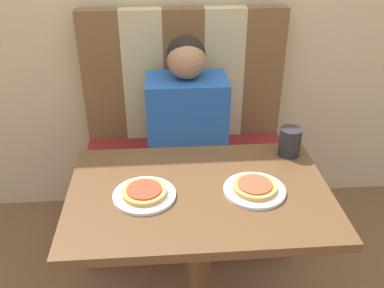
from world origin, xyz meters
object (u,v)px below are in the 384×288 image
at_px(plate_right, 254,190).
at_px(pizza_right, 255,186).
at_px(pizza_left, 144,191).
at_px(plate_left, 144,195).
at_px(person, 187,105).
at_px(drinking_cup, 290,142).

xyz_separation_m(plate_right, pizza_right, (-0.00, -0.00, 0.02)).
bearing_deg(pizza_right, pizza_left, 180.00).
height_order(plate_left, pizza_right, pizza_right).
height_order(plate_right, pizza_left, pizza_left).
distance_m(person, plate_right, 0.73).
relative_size(person, plate_left, 2.84).
distance_m(plate_right, pizza_right, 0.02).
bearing_deg(pizza_left, plate_left, 165.96).
xyz_separation_m(pizza_left, drinking_cup, (0.58, 0.25, 0.04)).
height_order(plate_left, pizza_left, pizza_left).
height_order(plate_left, plate_right, same).
bearing_deg(pizza_left, person, 74.63).
distance_m(pizza_left, drinking_cup, 0.63).
relative_size(person, pizza_right, 3.99).
bearing_deg(pizza_right, person, 105.37).
relative_size(plate_left, pizza_right, 1.41).
relative_size(plate_right, pizza_left, 1.41).
bearing_deg(pizza_right, plate_left, 180.00).
bearing_deg(person, pizza_left, -105.37).
distance_m(plate_left, pizza_left, 0.02).
height_order(plate_right, drinking_cup, drinking_cup).
bearing_deg(drinking_cup, plate_right, -127.84).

